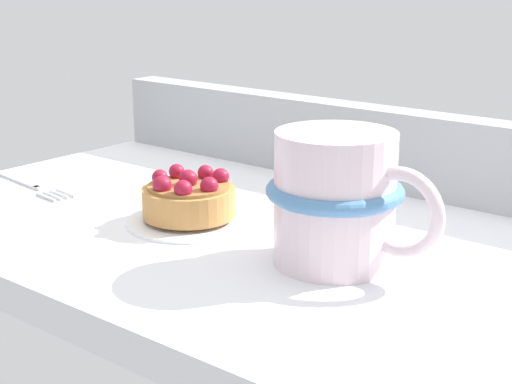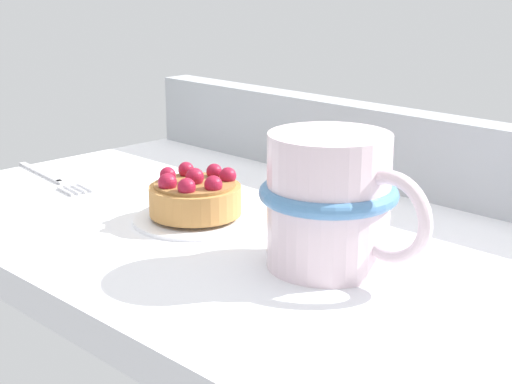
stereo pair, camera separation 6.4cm
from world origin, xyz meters
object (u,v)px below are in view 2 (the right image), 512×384
(dessert_plate, at_px, (196,217))
(dessert_fork, at_px, (51,177))
(raspberry_tart, at_px, (195,196))
(coffee_mug, at_px, (331,201))

(dessert_plate, distance_m, dessert_fork, 0.22)
(dessert_fork, bearing_deg, raspberry_tart, 4.31)
(dessert_plate, bearing_deg, coffee_mug, 0.30)
(coffee_mug, relative_size, dessert_fork, 0.92)
(raspberry_tart, distance_m, coffee_mug, 0.16)
(dessert_plate, relative_size, coffee_mug, 0.78)
(coffee_mug, height_order, dessert_fork, coffee_mug)
(raspberry_tart, relative_size, coffee_mug, 0.58)
(coffee_mug, bearing_deg, dessert_plate, -179.70)
(dessert_plate, bearing_deg, raspberry_tart, -65.70)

